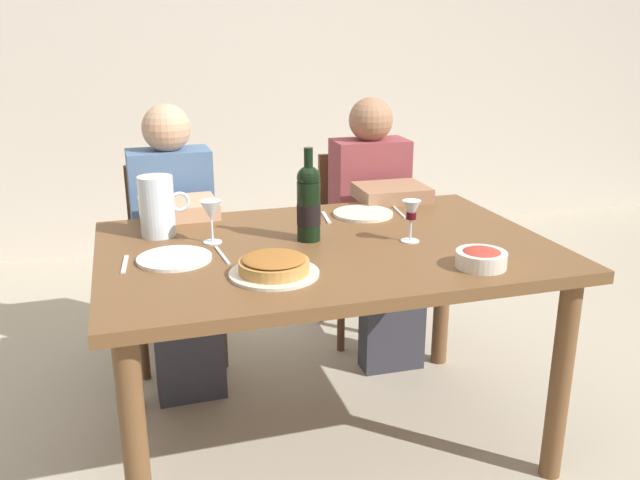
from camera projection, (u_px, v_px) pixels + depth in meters
The scene contains 19 objects.
ground_plane at pixel (326, 438), 2.47m from camera, with size 8.00×8.00×0.00m, color #B2A893.
back_wall at pixel (213, 36), 4.30m from camera, with size 8.00×0.10×2.80m, color beige.
dining_table at pixel (326, 270), 2.26m from camera, with size 1.50×1.00×0.76m.
wine_bottle at pixel (309, 203), 2.24m from camera, with size 0.08×0.08×0.32m.
water_pitcher at pixel (157, 210), 2.29m from camera, with size 0.17×0.12×0.21m.
baked_tart at pixel (274, 266), 1.95m from camera, with size 0.27×0.27×0.06m.
salad_bowl at pixel (481, 258), 2.01m from camera, with size 0.16×0.16×0.06m.
wine_glass_left_diner at pixel (211, 212), 2.21m from camera, with size 0.07×0.07×0.15m.
wine_glass_right_diner at pixel (411, 213), 2.23m from camera, with size 0.06×0.06×0.14m.
dinner_plate_left_setting at pixel (363, 214), 2.57m from camera, with size 0.23×0.23×0.01m, color silver.
dinner_plate_right_setting at pixel (174, 258), 2.08m from camera, with size 0.23×0.23×0.01m, color white.
fork_left_setting at pixel (326, 218), 2.53m from camera, with size 0.16×0.01×0.01m, color silver.
knife_left_setting at pixel (399, 211), 2.62m from camera, with size 0.18×0.01×0.01m, color silver.
knife_right_setting at pixel (222, 255), 2.12m from camera, with size 0.18×0.01×0.01m, color silver.
spoon_right_setting at pixel (125, 264), 2.04m from camera, with size 0.16×0.01×0.01m, color silver.
chair_left at pixel (173, 249), 3.01m from camera, with size 0.41×0.41×0.87m.
diner_left at pixel (177, 239), 2.76m from camera, with size 0.34×0.51×1.16m.
chair_right at pixel (360, 232), 3.25m from camera, with size 0.41×0.41×0.87m.
diner_right at pixel (377, 222), 3.00m from camera, with size 0.34×0.51×1.16m.
Camera 1 is at (-0.63, -2.02, 1.46)m, focal length 37.19 mm.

